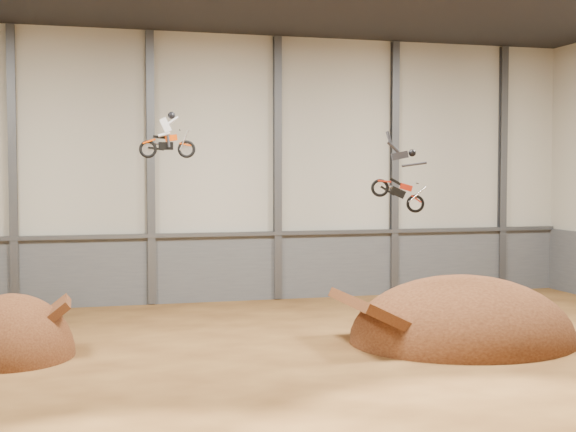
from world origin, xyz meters
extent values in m
plane|color=#523116|center=(0.00, 0.00, 0.00)|extent=(40.00, 40.00, 0.00)
cube|color=beige|center=(0.00, 15.00, 7.00)|extent=(40.00, 0.10, 14.00)
cube|color=#54575C|center=(0.00, 14.90, 1.75)|extent=(39.80, 0.18, 3.50)
cube|color=#47494F|center=(0.00, 14.75, 3.55)|extent=(39.80, 0.35, 0.20)
cube|color=#47494F|center=(-10.00, 14.80, 7.00)|extent=(0.40, 0.36, 13.90)
cube|color=#47494F|center=(-3.33, 14.80, 7.00)|extent=(0.40, 0.36, 13.90)
cube|color=#47494F|center=(3.33, 14.80, 7.00)|extent=(0.40, 0.36, 13.90)
cube|color=#47494F|center=(10.00, 14.80, 7.00)|extent=(0.40, 0.36, 13.90)
cube|color=#47494F|center=(16.67, 14.80, 7.00)|extent=(0.40, 0.36, 13.90)
ellipsoid|color=#3E1E0F|center=(-9.45, 4.26, 0.00)|extent=(4.61, 5.32, 4.61)
ellipsoid|color=#3E1E0F|center=(7.85, 2.46, 0.00)|extent=(9.17, 8.11, 5.29)
camera|label=1|loc=(-7.13, -26.48, 6.70)|focal=50.00mm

